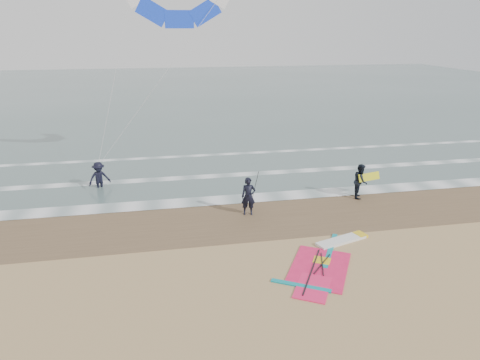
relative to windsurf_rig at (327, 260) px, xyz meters
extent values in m
plane|color=tan|center=(-1.23, -1.55, -0.03)|extent=(120.00, 120.00, 0.00)
cube|color=#47605E|center=(-1.23, 46.45, -0.02)|extent=(120.00, 80.00, 0.02)
cube|color=brown|center=(-1.23, 4.45, -0.03)|extent=(120.00, 5.00, 0.01)
cube|color=white|center=(-1.23, 6.65, 0.00)|extent=(120.00, 1.20, 0.02)
cube|color=white|center=(-1.23, 10.45, 0.00)|extent=(120.00, 0.70, 0.02)
cube|color=white|center=(-1.23, 14.95, 0.00)|extent=(120.00, 0.50, 0.01)
cube|color=white|center=(1.14, 1.34, 0.02)|extent=(2.30, 1.22, 0.11)
cube|color=yellow|center=(2.13, 1.66, 0.03)|extent=(0.55, 0.64, 0.12)
cube|color=#FF205C|center=(-0.47, -0.45, -0.01)|extent=(3.14, 3.47, 0.04)
cube|color=#FF205C|center=(-1.14, -1.61, -0.01)|extent=(1.74, 1.94, 0.04)
cube|color=#0C8C99|center=(0.42, 0.72, -0.01)|extent=(1.60, 2.58, 0.04)
cube|color=#0C8C99|center=(-1.50, -1.44, -0.01)|extent=(1.88, 1.20, 0.04)
cube|color=yellow|center=(-0.20, 0.00, -0.01)|extent=(0.81, 0.78, 0.05)
cylinder|color=black|center=(-0.83, -0.63, 0.01)|extent=(1.66, 2.82, 0.05)
cylinder|color=black|center=(-0.29, -0.27, 0.03)|extent=(1.11, 1.22, 0.04)
cylinder|color=black|center=(-0.29, -0.27, 0.03)|extent=(0.53, 1.55, 0.04)
imported|color=black|center=(-2.04, 4.74, 0.87)|extent=(0.71, 0.52, 1.81)
imported|color=black|center=(4.03, 5.78, 0.86)|extent=(0.97, 1.07, 1.79)
imported|color=black|center=(-9.30, 9.69, 0.88)|extent=(1.36, 1.11, 1.83)
cylinder|color=black|center=(-1.74, 4.74, 1.29)|extent=(0.17, 0.86, 1.82)
cube|color=yellow|center=(4.43, 5.68, 1.10)|extent=(1.30, 0.51, 0.39)
cube|color=#1640F2|center=(-5.91, 12.06, 9.09)|extent=(1.86, 0.11, 1.63)
cube|color=#1640F2|center=(-4.47, 12.06, 8.70)|extent=(1.60, 0.11, 0.95)
cube|color=#1640F2|center=(-3.03, 12.06, 9.09)|extent=(1.86, 0.11, 1.63)
cylinder|color=beige|center=(-8.13, 10.87, 5.67)|extent=(2.36, 2.39, 8.94)
cylinder|color=beige|center=(-5.64, 10.87, 5.67)|extent=(7.34, 2.39, 8.95)
camera|label=1|loc=(-5.84, -13.29, 8.21)|focal=32.00mm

